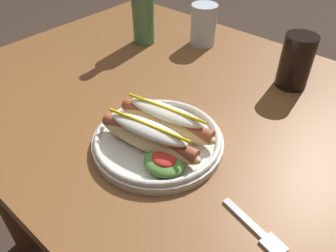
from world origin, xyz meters
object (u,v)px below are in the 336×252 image
hot_dog_plate (158,136)px  glass_bottle (143,9)px  soda_cup (296,61)px  water_cup (203,25)px  fork (257,230)px

hot_dog_plate → glass_bottle: 0.48m
soda_cup → glass_bottle: bearing=-171.8°
water_cup → fork: bearing=-45.9°
soda_cup → water_cup: bearing=171.7°
hot_dog_plate → water_cup: (-0.21, 0.43, 0.03)m
fork → glass_bottle: size_ratio=0.46×
water_cup → glass_bottle: 0.18m
hot_dog_plate → glass_bottle: bearing=137.7°
fork → glass_bottle: (-0.60, 0.36, 0.10)m
hot_dog_plate → fork: size_ratio=2.13×
hot_dog_plate → fork: (0.24, -0.04, -0.02)m
hot_dog_plate → water_cup: size_ratio=2.19×
hot_dog_plate → water_cup: 0.48m
fork → glass_bottle: 0.70m
hot_dog_plate → fork: 0.25m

